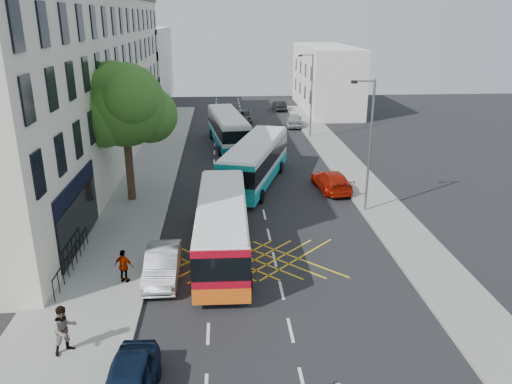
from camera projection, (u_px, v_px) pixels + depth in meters
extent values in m
plane|color=black|center=(291.00, 330.00, 19.40)|extent=(120.00, 120.00, 0.00)
cube|color=gray|center=(132.00, 200.00, 32.93)|extent=(5.00, 70.00, 0.15)
cube|color=gray|center=(370.00, 194.00, 33.98)|extent=(3.00, 70.00, 0.15)
cube|color=beige|center=(75.00, 84.00, 39.36)|extent=(8.00, 45.00, 13.00)
cube|color=black|center=(75.00, 187.00, 25.14)|extent=(0.12, 7.00, 0.90)
cube|color=black|center=(79.00, 220.00, 25.74)|extent=(0.12, 7.00, 2.60)
cube|color=silver|center=(137.00, 66.00, 68.54)|extent=(8.00, 20.00, 10.00)
cube|color=silver|center=(326.00, 78.00, 63.93)|extent=(6.00, 18.00, 8.00)
cylinder|color=#382619|center=(129.00, 167.00, 32.17)|extent=(0.50, 0.50, 4.40)
sphere|color=#2A631C|center=(124.00, 105.00, 30.83)|extent=(5.20, 5.20, 5.20)
sphere|color=#2A631C|center=(150.00, 115.00, 31.95)|extent=(3.60, 3.60, 3.60)
sphere|color=#2A631C|center=(103.00, 117.00, 30.39)|extent=(3.80, 3.80, 3.80)
sphere|color=#2A631C|center=(129.00, 98.00, 29.45)|extent=(3.40, 3.40, 3.40)
sphere|color=#2A631C|center=(113.00, 86.00, 31.48)|extent=(3.20, 3.20, 3.20)
cylinder|color=slate|center=(370.00, 147.00, 29.72)|extent=(0.14, 0.14, 8.00)
cylinder|color=slate|center=(365.00, 81.00, 28.38)|extent=(1.20, 0.10, 0.10)
cube|color=black|center=(354.00, 82.00, 28.35)|extent=(0.35, 0.15, 0.18)
cylinder|color=slate|center=(311.00, 96.00, 48.53)|extent=(0.14, 0.14, 8.00)
cylinder|color=slate|center=(307.00, 55.00, 47.19)|extent=(1.20, 0.10, 0.10)
cube|color=black|center=(300.00, 56.00, 47.16)|extent=(0.35, 0.15, 0.18)
cube|color=silver|center=(222.00, 226.00, 25.01)|extent=(2.53, 10.50, 2.52)
cube|color=silver|center=(222.00, 202.00, 24.58)|extent=(2.33, 10.29, 0.11)
cube|color=black|center=(222.00, 219.00, 24.89)|extent=(2.59, 10.56, 1.05)
cube|color=#FD6115|center=(223.00, 242.00, 25.31)|extent=(2.58, 10.55, 0.71)
cube|color=#B1091A|center=(221.00, 277.00, 20.11)|extent=(2.42, 0.13, 2.38)
cube|color=#FF0C0C|center=(198.00, 292.00, 20.27)|extent=(0.25, 0.06, 0.25)
cube|color=#FF0C0C|center=(245.00, 291.00, 20.37)|extent=(0.25, 0.06, 0.25)
cylinder|color=black|center=(202.00, 225.00, 28.03)|extent=(0.28, 0.86, 0.86)
cylinder|color=black|center=(244.00, 224.00, 28.15)|extent=(0.28, 0.86, 0.86)
cylinder|color=black|center=(195.00, 282.00, 22.03)|extent=(0.28, 0.86, 0.86)
cylinder|color=black|center=(249.00, 281.00, 22.15)|extent=(0.28, 0.86, 0.86)
cube|color=silver|center=(255.00, 161.00, 35.77)|extent=(5.73, 11.39, 2.68)
cube|color=silver|center=(255.00, 142.00, 35.31)|extent=(5.47, 11.12, 0.12)
cube|color=black|center=(255.00, 156.00, 35.64)|extent=(5.81, 11.46, 1.11)
cube|color=#0EABAE|center=(255.00, 174.00, 36.08)|extent=(5.79, 11.45, 0.76)
cube|color=#0B8D88|center=(235.00, 185.00, 30.68)|extent=(2.49, 0.86, 2.53)
cube|color=#FF0C0C|center=(219.00, 195.00, 31.13)|extent=(0.26, 0.13, 0.25)
cube|color=#FF0C0C|center=(251.00, 197.00, 30.69)|extent=(0.26, 0.13, 0.25)
cylinder|color=black|center=(249.00, 165.00, 39.25)|extent=(0.54, 0.95, 0.91)
cylinder|color=black|center=(280.00, 167.00, 38.70)|extent=(0.54, 0.95, 0.91)
cylinder|color=black|center=(224.00, 193.00, 33.02)|extent=(0.54, 0.95, 0.91)
cylinder|color=black|center=(261.00, 196.00, 32.47)|extent=(0.54, 0.95, 0.91)
cube|color=silver|center=(228.00, 128.00, 46.54)|extent=(3.83, 11.00, 2.59)
cube|color=silver|center=(228.00, 114.00, 46.09)|extent=(3.61, 10.76, 0.12)
cube|color=black|center=(228.00, 124.00, 46.42)|extent=(3.89, 11.06, 1.08)
cube|color=#0C8099|center=(228.00, 138.00, 46.84)|extent=(3.88, 11.05, 0.73)
cube|color=white|center=(237.00, 141.00, 41.58)|extent=(2.48, 0.42, 2.45)
cube|color=#FF0C0C|center=(226.00, 150.00, 41.62)|extent=(0.26, 0.09, 0.25)
cube|color=#FF0C0C|center=(249.00, 149.00, 41.99)|extent=(0.26, 0.09, 0.25)
cylinder|color=black|center=(212.00, 135.00, 49.42)|extent=(0.39, 0.91, 0.88)
cylinder|color=black|center=(236.00, 133.00, 49.88)|extent=(0.39, 0.91, 0.88)
cylinder|color=black|center=(220.00, 151.00, 43.36)|extent=(0.39, 0.91, 0.88)
cylinder|color=black|center=(248.00, 150.00, 43.82)|extent=(0.39, 0.91, 0.88)
imported|color=#9C9DA3|center=(162.00, 265.00, 23.00)|extent=(1.53, 4.31, 1.41)
imported|color=#A61707|center=(332.00, 181.00, 34.82)|extent=(2.39, 4.89, 1.37)
imported|color=#3E4145|center=(242.00, 117.00, 57.08)|extent=(2.36, 4.77, 1.30)
imported|color=#9A9CA2|center=(294.00, 120.00, 54.84)|extent=(2.21, 4.44, 1.45)
imported|color=black|center=(279.00, 105.00, 64.39)|extent=(1.55, 3.84, 1.24)
imported|color=gray|center=(65.00, 330.00, 17.63)|extent=(1.14, 1.12, 1.85)
imported|color=gray|center=(124.00, 266.00, 22.38)|extent=(1.00, 0.66, 1.57)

